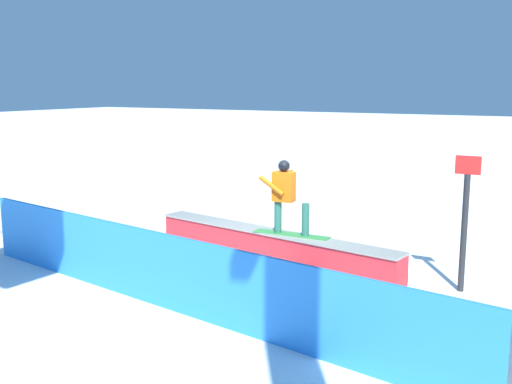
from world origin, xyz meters
name	(u,v)px	position (x,y,z in m)	size (l,w,h in m)	color
ground_plane	(271,260)	(0.00, 0.00, 0.00)	(120.00, 120.00, 0.00)	white
grind_box	(272,247)	(0.00, 0.00, 0.27)	(5.51, 1.39, 0.59)	red
snowboarder	(286,195)	(-0.34, 0.08, 1.35)	(1.51, 0.44, 1.42)	#368A40
safety_fence	(176,274)	(0.00, 3.09, 0.59)	(9.89, 0.06, 1.18)	#2A85ED
trail_marker	(465,220)	(-3.58, 0.04, 1.21)	(0.40, 0.10, 2.27)	#262628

